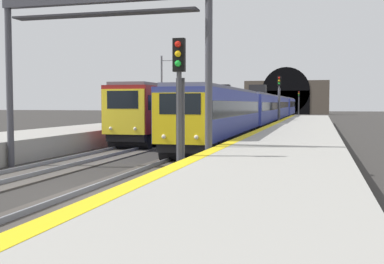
% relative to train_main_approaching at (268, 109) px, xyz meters
% --- Properties ---
extents(ground_plane, '(320.00, 320.00, 0.00)m').
position_rel_train_main_approaching_xyz_m(ground_plane, '(-44.71, 0.00, -2.13)').
color(ground_plane, '#302D2B').
extents(platform_right, '(112.00, 4.93, 1.08)m').
position_rel_train_main_approaching_xyz_m(platform_right, '(-44.71, -4.66, -1.58)').
color(platform_right, '#9E9B93').
rests_on(platform_right, ground_plane).
extents(platform_right_edge_strip, '(112.00, 0.50, 0.01)m').
position_rel_train_main_approaching_xyz_m(platform_right_edge_strip, '(-44.71, -2.44, -1.04)').
color(platform_right_edge_strip, yellow).
rests_on(platform_right_edge_strip, platform_right).
extents(track_main_line, '(160.00, 2.92, 0.21)m').
position_rel_train_main_approaching_xyz_m(track_main_line, '(-44.71, 0.00, -2.08)').
color(track_main_line, '#423D38').
rests_on(track_main_line, ground_plane).
extents(train_main_approaching, '(74.29, 2.93, 4.62)m').
position_rel_train_main_approaching_xyz_m(train_main_approaching, '(0.00, 0.00, 0.00)').
color(train_main_approaching, navy).
rests_on(train_main_approaching, ground_plane).
extents(train_adjacent_platform, '(58.22, 2.91, 4.92)m').
position_rel_train_main_approaching_xyz_m(train_adjacent_platform, '(-3.26, 4.85, 0.19)').
color(train_adjacent_platform, maroon).
rests_on(train_adjacent_platform, ground_plane).
extents(railway_signal_near, '(0.39, 0.38, 4.81)m').
position_rel_train_main_approaching_xyz_m(railway_signal_near, '(-43.11, -1.82, 0.81)').
color(railway_signal_near, '#38383D').
rests_on(railway_signal_near, ground_plane).
extents(railway_signal_mid, '(0.39, 0.38, 5.68)m').
position_rel_train_main_approaching_xyz_m(railway_signal_mid, '(-5.81, -1.82, 1.28)').
color(railway_signal_mid, '#4C4C54').
rests_on(railway_signal_mid, ground_plane).
extents(railway_signal_far, '(0.39, 0.38, 5.22)m').
position_rel_train_main_approaching_xyz_m(railway_signal_far, '(41.48, -1.82, 1.03)').
color(railway_signal_far, '#38383D').
rests_on(railway_signal_far, ground_plane).
extents(overhead_signal_gantry, '(0.70, 9.11, 7.16)m').
position_rel_train_main_approaching_xyz_m(overhead_signal_gantry, '(-39.73, 2.43, 3.32)').
color(overhead_signal_gantry, '#3F3F47').
rests_on(overhead_signal_gantry, ground_plane).
extents(tunnel_portal, '(2.53, 21.10, 11.86)m').
position_rel_train_main_approaching_xyz_m(tunnel_portal, '(66.03, 2.43, 2.16)').
color(tunnel_portal, '#51473D').
rests_on(tunnel_portal, ground_plane).
extents(catenary_mast_near, '(0.22, 1.91, 8.46)m').
position_rel_train_main_approaching_xyz_m(catenary_mast_near, '(-2.91, 12.35, 2.20)').
color(catenary_mast_near, '#595B60').
rests_on(catenary_mast_near, ground_plane).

